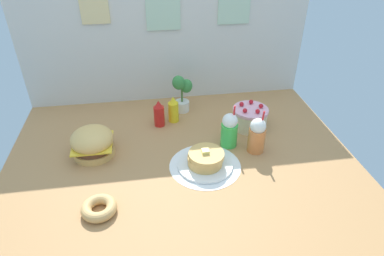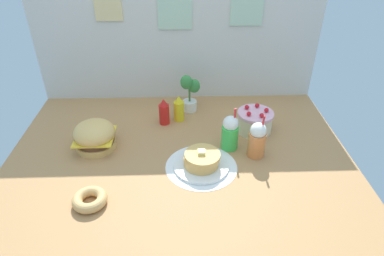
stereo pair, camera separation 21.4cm
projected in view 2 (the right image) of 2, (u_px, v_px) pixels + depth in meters
ground_plane at (179, 160)px, 2.14m from camera, size 2.20×1.73×0.02m
back_wall at (178, 36)px, 2.57m from camera, size 2.20×0.04×1.02m
doily_mat at (201, 167)px, 2.07m from camera, size 0.44×0.44×0.00m
burger at (95, 136)px, 2.19m from camera, size 0.27×0.27×0.19m
pancake_stack at (202, 161)px, 2.04m from camera, size 0.34×0.34×0.12m
layer_cake at (255, 121)px, 2.36m from camera, size 0.25×0.25×0.18m
ketchup_bottle at (164, 112)px, 2.44m from camera, size 0.08×0.08×0.20m
mustard_bottle at (180, 109)px, 2.48m from camera, size 0.08×0.08×0.20m
cream_soda_cup at (230, 133)px, 2.17m from camera, size 0.11×0.11×0.30m
orange_float_cup at (257, 140)px, 2.11m from camera, size 0.11×0.11×0.30m
donut_pink_glaze at (90, 199)px, 1.79m from camera, size 0.19×0.19×0.06m
potted_plant at (189, 91)px, 2.56m from camera, size 0.15×0.11×0.31m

